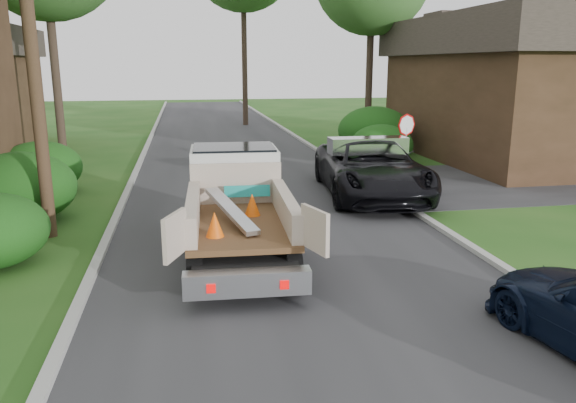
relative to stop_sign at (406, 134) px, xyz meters
The scene contains 13 objects.
ground 10.55m from the stop_sign, 120.02° to the right, with size 120.00×120.00×0.00m, color #1E4C15.
road 5.58m from the stop_sign, 169.11° to the left, with size 8.00×90.00×0.02m, color #28282B.
curb_left 9.51m from the stop_sign, behind, with size 0.20×90.00×0.12m, color #9E9E99.
curb_right 2.27m from the stop_sign, 137.73° to the left, with size 0.20×90.00×0.12m, color #9E9E99.
stop_sign is the anchor object (origin of this frame).
utility_pole 11.91m from the stop_sign, 159.38° to the right, with size 2.42×1.25×10.00m.
house_right 9.37m from the stop_sign, 32.66° to the left, with size 9.72×12.96×6.20m.
hedge_left_b 11.99m from the stop_sign, 167.94° to the right, with size 2.86×2.86×1.87m, color #133B0D.
hedge_left_c 12.08m from the stop_sign, behind, with size 2.60×2.60×1.70m, color #133B0D.
hedge_right_a 4.15m from the stop_sign, 81.47° to the left, with size 2.60×2.60×1.70m, color #133B0D.
hedge_right_b 7.15m from the stop_sign, 79.48° to the left, with size 3.38×3.38×2.21m, color #133B0D.
flatbed_truck 8.43m from the stop_sign, 138.34° to the right, with size 2.69×5.84×2.17m.
black_pickup 2.20m from the stop_sign, 142.61° to the right, with size 2.95×6.39×1.78m, color black.
Camera 1 is at (-2.17, -8.95, 4.08)m, focal length 35.00 mm.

